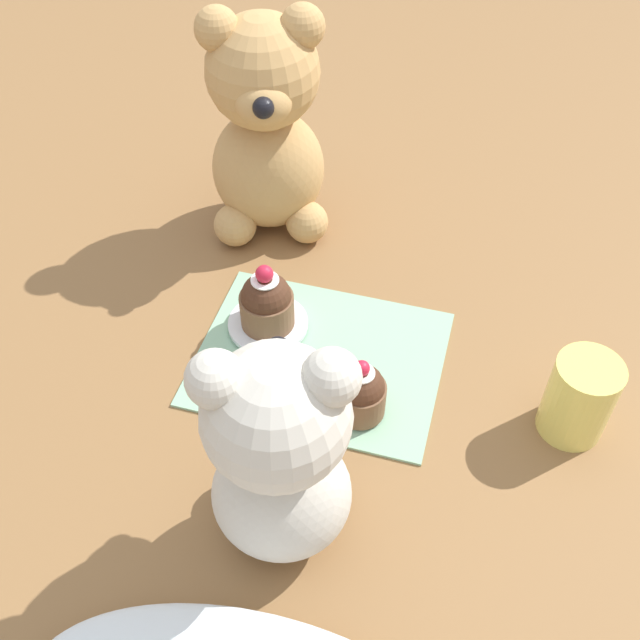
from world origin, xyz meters
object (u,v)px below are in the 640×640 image
Objects in this scene: cupcake_near_cream_bear at (360,392)px; cupcake_near_tan_bear at (267,302)px; teddy_bear_cream at (279,455)px; teddy_bear_tan at (266,129)px; juice_glass at (579,398)px; saucer_plate at (268,324)px.

cupcake_near_cream_bear is 0.89× the size of cupcake_near_tan_bear.
teddy_bear_cream is 0.15m from cupcake_near_cream_bear.
teddy_bear_tan reaches higher than cupcake_near_tan_bear.
juice_glass is at bearing -168.39° from cupcake_near_cream_bear.
saucer_plate is at bearing -90.00° from cupcake_near_tan_bear.
saucer_plate is (0.08, -0.20, -0.10)m from teddy_bear_cream.
juice_glass is (-0.30, 0.04, 0.03)m from saucer_plate.
teddy_bear_cream is at bearing -89.55° from teddy_bear_tan.
saucer_plate is 0.97× the size of juice_glass.
teddy_bear_cream is at bearing 111.88° from cupcake_near_tan_bear.
juice_glass is at bearing -159.45° from teddy_bear_cream.
cupcake_near_tan_bear is (0.00, 0.00, 0.03)m from saucer_plate.
saucer_plate is at bearing -92.13° from teddy_bear_tan.
cupcake_near_cream_bear is at bearing 11.61° from juice_glass.
teddy_bear_cream reaches higher than juice_glass.
teddy_bear_cream is 0.39m from teddy_bear_tan.
cupcake_near_tan_bear is at bearing 90.00° from saucer_plate.
cupcake_near_tan_bear reaches higher than saucer_plate.
cupcake_near_tan_bear is 0.30m from juice_glass.
teddy_bear_tan is at bearing -87.06° from teddy_bear_cream.
cupcake_near_tan_bear is at bearing -7.25° from juice_glass.
teddy_bear_cream is 0.24m from saucer_plate.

